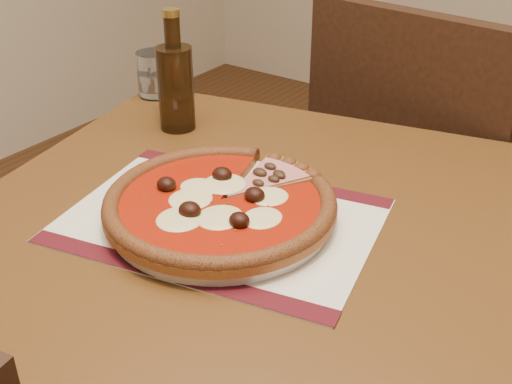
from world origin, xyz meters
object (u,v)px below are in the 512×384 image
water_glass (155,74)px  bottle (176,84)px  chair_far (419,182)px  plate (221,214)px  table (248,274)px  pizza (220,202)px

water_glass → bottle: (0.14, -0.10, 0.04)m
chair_far → plate: (-0.05, -0.65, 0.23)m
table → plate: plate is taller
plate → water_glass: size_ratio=3.40×
chair_far → pizza: 0.70m
table → chair_far: chair_far is taller
table → plate: bearing=-127.1°
water_glass → chair_far: bearing=37.5°
plate → bottle: size_ratio=1.41×
bottle → table: bearing=-31.7°
plate → pizza: (-0.00, -0.00, 0.02)m
plate → bottle: bottle is taller
table → bottle: (-0.28, 0.18, 0.19)m
pizza → bottle: size_ratio=1.49×
plate → bottle: 0.34m
chair_far → water_glass: chair_far is taller
pizza → bottle: bearing=141.5°
chair_far → plate: chair_far is taller
plate → chair_far: bearing=85.9°
chair_far → bottle: size_ratio=4.36×
table → water_glass: size_ratio=10.68×
water_glass → plate: bearing=-37.0°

